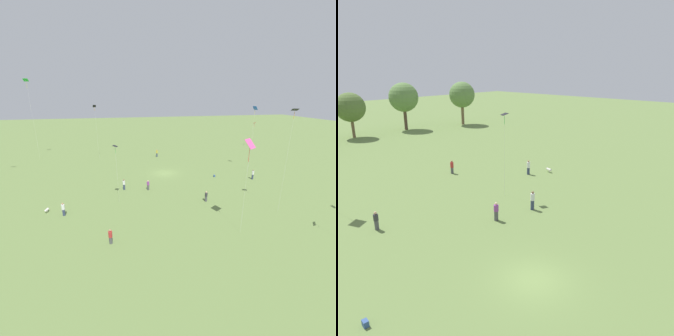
% 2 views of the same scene
% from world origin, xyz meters
% --- Properties ---
extents(ground_plane, '(240.00, 240.00, 0.00)m').
position_xyz_m(ground_plane, '(0.00, 0.00, 0.00)').
color(ground_plane, olive).
extents(tree_4, '(5.37, 5.37, 8.37)m').
position_xyz_m(tree_4, '(11.17, 51.71, 5.65)').
color(tree_4, brown).
rests_on(tree_4, ground_plane).
extents(tree_5, '(5.97, 5.97, 9.76)m').
position_xyz_m(tree_5, '(22.32, 51.89, 6.73)').
color(tree_5, brown).
rests_on(tree_5, ground_plane).
extents(tree_6, '(5.78, 5.78, 9.67)m').
position_xyz_m(tree_6, '(34.86, 48.17, 6.73)').
color(tree_6, brown).
rests_on(tree_6, ground_plane).
extents(person_0, '(0.50, 0.50, 1.69)m').
position_xyz_m(person_0, '(4.40, 7.56, 0.83)').
color(person_0, '#4C4C51').
rests_on(person_0, ground_plane).
extents(person_1, '(0.56, 0.56, 1.70)m').
position_xyz_m(person_1, '(10.05, 20.79, 0.84)').
color(person_1, '#4C4C51').
rests_on(person_1, ground_plane).
extents(person_2, '(0.52, 0.52, 1.82)m').
position_xyz_m(person_2, '(16.22, 13.56, 0.91)').
color(person_2, '#333D5B').
rests_on(person_2, ground_plane).
extents(person_4, '(0.40, 0.40, 1.60)m').
position_xyz_m(person_4, '(-3.44, 13.54, 0.79)').
color(person_4, '#4C4C51').
rests_on(person_4, ground_plane).
extents(person_6, '(0.52, 0.52, 1.83)m').
position_xyz_m(person_6, '(8.30, 6.66, 0.92)').
color(person_6, '#333D5B').
rests_on(person_6, ground_plane).
extents(kite_0, '(0.77, 0.78, 8.50)m').
position_xyz_m(kite_0, '(9.16, 11.01, 7.93)').
color(kite_0, black).
rests_on(kite_0, ground_plane).
extents(dog_0, '(0.41, 0.81, 0.53)m').
position_xyz_m(dog_0, '(18.67, 12.23, 0.35)').
color(dog_0, silver).
rests_on(dog_0, ground_plane).
extents(picnic_bag_0, '(0.30, 0.39, 0.36)m').
position_xyz_m(picnic_bag_0, '(-8.85, 3.97, 0.18)').
color(picnic_bag_0, '#33518C').
rests_on(picnic_bag_0, ground_plane).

